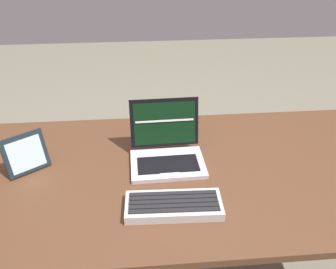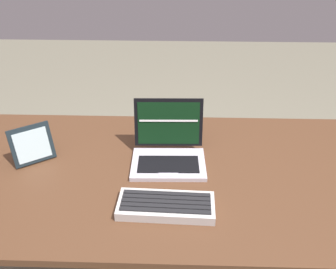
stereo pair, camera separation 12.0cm
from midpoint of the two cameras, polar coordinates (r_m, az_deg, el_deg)
desk at (r=1.34m, az=5.33°, el=-8.85°), size 1.75×0.80×0.74m
laptop_front at (r=1.31m, az=2.71°, el=-2.72°), size 0.27×0.23×0.21m
external_keyboard at (r=1.12m, az=2.80°, el=-11.43°), size 0.30×0.13×0.03m
photo_frame at (r=1.36m, az=-18.66°, el=-1.64°), size 0.15×0.12×0.14m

